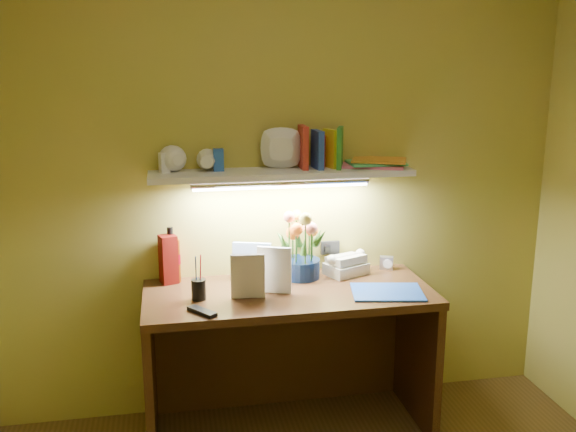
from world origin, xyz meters
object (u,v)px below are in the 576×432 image
object	(u,v)px
desk	(289,361)
whisky_bottle	(171,254)
telephone	(346,263)
desk_clock	(386,263)
flower_bouquet	(301,246)

from	to	relation	value
desk	whisky_bottle	world-z (taller)	whisky_bottle
telephone	desk	bearing A→B (deg)	-174.38
desk_clock	flower_bouquet	bearing A→B (deg)	-152.79
desk	desk_clock	xyz separation A→B (m)	(0.58, 0.23, 0.41)
whisky_bottle	flower_bouquet	bearing A→B (deg)	-6.05
desk	telephone	distance (m)	0.58
desk	whisky_bottle	size ratio (longest dim) A/B	4.97
desk	whisky_bottle	xyz separation A→B (m)	(-0.56, 0.25, 0.52)
telephone	flower_bouquet	bearing A→B (deg)	158.15
flower_bouquet	desk	bearing A→B (deg)	-118.45
desk_clock	whisky_bottle	size ratio (longest dim) A/B	0.25
flower_bouquet	whisky_bottle	distance (m)	0.66
desk_clock	telephone	bearing A→B (deg)	-148.78
whisky_bottle	telephone	bearing A→B (deg)	-4.01
flower_bouquet	desk_clock	world-z (taller)	flower_bouquet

